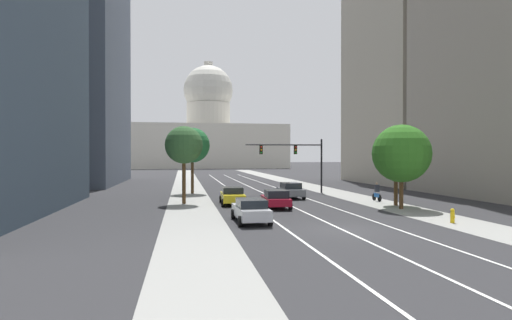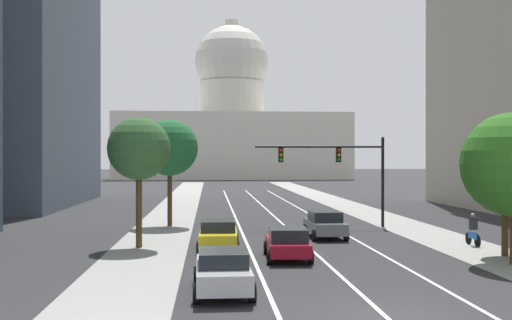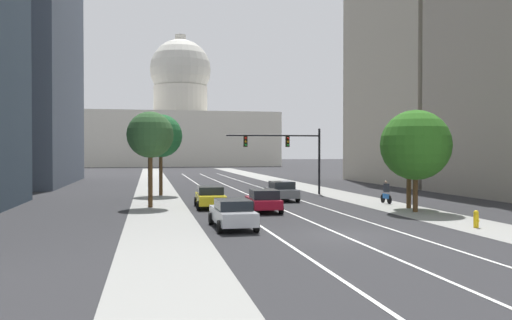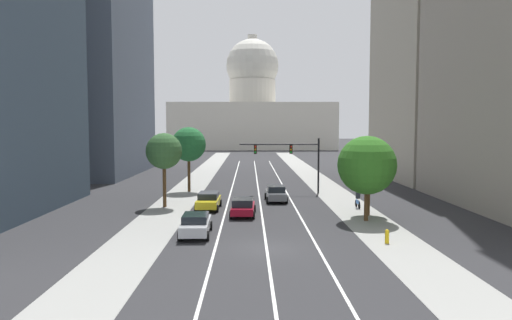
{
  "view_description": "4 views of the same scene",
  "coord_description": "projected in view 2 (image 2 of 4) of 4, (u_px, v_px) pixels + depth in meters",
  "views": [
    {
      "loc": [
        -8.83,
        -22.86,
        4.17
      ],
      "look_at": [
        -0.2,
        27.33,
        3.64
      ],
      "focal_mm": 30.08,
      "sensor_mm": 36.0,
      "label": 1
    },
    {
      "loc": [
        -5.09,
        -17.76,
        4.6
      ],
      "look_at": [
        -1.49,
        30.17,
        4.45
      ],
      "focal_mm": 43.61,
      "sensor_mm": 36.0,
      "label": 2
    },
    {
      "loc": [
        -8.83,
        -23.03,
        3.91
      ],
      "look_at": [
        1.81,
        29.08,
        3.06
      ],
      "focal_mm": 37.03,
      "sensor_mm": 36.0,
      "label": 3
    },
    {
      "loc": [
        -1.03,
        -27.82,
        7.37
      ],
      "look_at": [
        -0.24,
        27.9,
        3.3
      ],
      "focal_mm": 33.05,
      "sensor_mm": 36.0,
      "label": 4
    }
  ],
  "objects": [
    {
      "name": "car_crimson",
      "position": [
        288.0,
        243.0,
        28.2
      ],
      "size": [
        2.14,
        4.37,
        1.46
      ],
      "rotation": [
        0.0,
        0.0,
        1.53
      ],
      "color": "maroon",
      "rests_on": "ground"
    },
    {
      "name": "ground_plane",
      "position": [
        264.0,
        207.0,
        57.99
      ],
      "size": [
        400.0,
        400.0,
        0.0
      ],
      "primitive_type": "plane",
      "color": "#2B2B2D"
    },
    {
      "name": "capitol_building",
      "position": [
        232.0,
        128.0,
        143.12
      ],
      "size": [
        51.21,
        27.09,
        36.4
      ],
      "color": "beige",
      "rests_on": "ground"
    },
    {
      "name": "traffic_signal_mast",
      "position": [
        340.0,
        163.0,
        41.33
      ],
      "size": [
        8.68,
        0.39,
        6.01
      ],
      "color": "black",
      "rests_on": "ground"
    },
    {
      "name": "sidewalk_right",
      "position": [
        363.0,
        211.0,
        53.61
      ],
      "size": [
        3.91,
        130.0,
        0.01
      ],
      "primitive_type": "cube",
      "color": "gray",
      "rests_on": "ground"
    },
    {
      "name": "car_yellow",
      "position": [
        218.0,
        234.0,
        31.12
      ],
      "size": [
        2.15,
        4.47,
        1.49
      ],
      "rotation": [
        0.0,
        0.0,
        1.54
      ],
      "color": "yellow",
      "rests_on": "ground"
    },
    {
      "name": "lane_stripe_left",
      "position": [
        238.0,
        225.0,
        42.8
      ],
      "size": [
        0.16,
        90.0,
        0.01
      ],
      "primitive_type": "cube",
      "color": "white",
      "rests_on": "ground"
    },
    {
      "name": "street_tree_mid_left",
      "position": [
        170.0,
        148.0,
        41.91
      ],
      "size": [
        3.82,
        3.82,
        7.22
      ],
      "color": "#51381E",
      "rests_on": "ground"
    },
    {
      "name": "street_tree_near_left",
      "position": [
        139.0,
        149.0,
        31.94
      ],
      "size": [
        3.25,
        3.25,
        6.72
      ],
      "color": "#51381E",
      "rests_on": "ground"
    },
    {
      "name": "car_silver",
      "position": [
        223.0,
        270.0,
        21.19
      ],
      "size": [
        2.06,
        4.67,
        1.48
      ],
      "rotation": [
        0.0,
        0.0,
        1.59
      ],
      "color": "#B2B5BA",
      "rests_on": "ground"
    },
    {
      "name": "car_gray",
      "position": [
        325.0,
        224.0,
        35.77
      ],
      "size": [
        2.11,
        4.21,
        1.54
      ],
      "rotation": [
        0.0,
        0.0,
        1.6
      ],
      "color": "slate",
      "rests_on": "ground"
    },
    {
      "name": "street_tree_mid_right",
      "position": [
        505.0,
        181.0,
        29.08
      ],
      "size": [
        2.88,
        2.88,
        4.97
      ],
      "color": "#51381E",
      "rests_on": "ground"
    },
    {
      "name": "lane_stripe_center",
      "position": [
        283.0,
        224.0,
        43.03
      ],
      "size": [
        0.16,
        90.0,
        0.01
      ],
      "primitive_type": "cube",
      "color": "white",
      "rests_on": "ground"
    },
    {
      "name": "sidewalk_left",
      "position": [
        173.0,
        212.0,
        52.4
      ],
      "size": [
        3.91,
        130.0,
        0.01
      ],
      "primitive_type": "cube",
      "color": "gray",
      "rests_on": "ground"
    },
    {
      "name": "lane_stripe_right",
      "position": [
        327.0,
        224.0,
        43.27
      ],
      "size": [
        0.16,
        90.0,
        0.01
      ],
      "primitive_type": "cube",
      "color": "white",
      "rests_on": "ground"
    },
    {
      "name": "cyclist",
      "position": [
        473.0,
        230.0,
        32.48
      ],
      "size": [
        0.37,
        1.7,
        1.72
      ],
      "rotation": [
        0.0,
        0.0,
        1.6
      ],
      "color": "black",
      "rests_on": "ground"
    }
  ]
}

